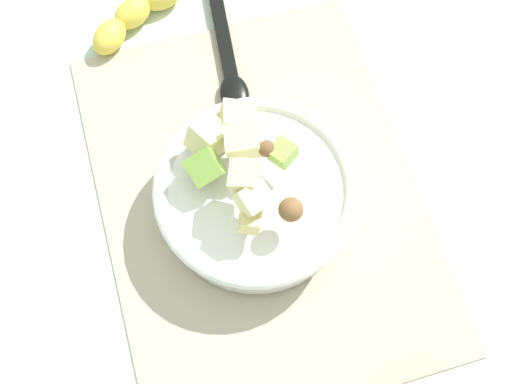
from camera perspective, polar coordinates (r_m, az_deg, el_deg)
ground_plane at (r=0.75m, az=0.31°, el=-0.45°), size 2.40×2.40×0.00m
placemat at (r=0.75m, az=0.31°, el=-0.37°), size 0.49×0.37×0.01m
salad_bowl at (r=0.71m, az=-0.09°, el=-0.08°), size 0.23×0.23×0.12m
serving_spoon at (r=0.83m, az=-2.51°, el=11.62°), size 0.23×0.05×0.01m
banana_whole at (r=0.88m, az=-10.82°, el=15.33°), size 0.10×0.14×0.04m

